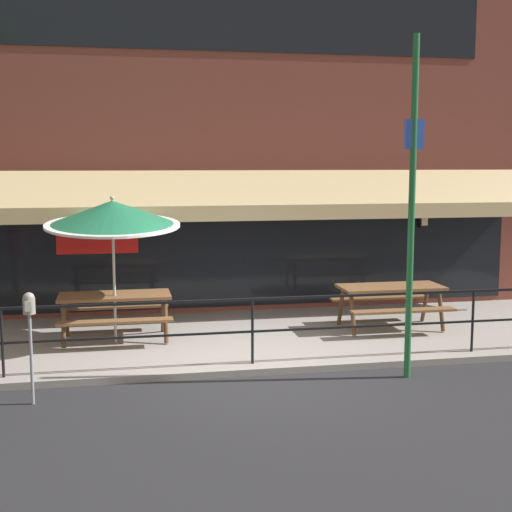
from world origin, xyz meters
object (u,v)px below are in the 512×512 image
parking_meter_near (29,314)px  street_sign_pole (412,207)px  picnic_table_left (115,304)px  picnic_table_centre (391,295)px  patio_umbrella_left (112,214)px

parking_meter_near → street_sign_pole: (5.04, 0.16, 1.26)m
picnic_table_left → parking_meter_near: 2.91m
picnic_table_centre → street_sign_pole: bearing=-106.2°
parking_meter_near → picnic_table_left: bearing=69.2°
picnic_table_centre → street_sign_pole: size_ratio=0.38×
picnic_table_centre → parking_meter_near: (-5.75, -2.58, 0.44)m
picnic_table_centre → patio_umbrella_left: bearing=-179.8°
picnic_table_centre → parking_meter_near: size_ratio=1.27×
street_sign_pole → picnic_table_left: bearing=147.8°
picnic_table_left → picnic_table_centre: same height
picnic_table_left → street_sign_pole: bearing=-32.2°
parking_meter_near → street_sign_pole: street_sign_pole is taller
street_sign_pole → patio_umbrella_left: bearing=149.1°
picnic_table_left → picnic_table_centre: size_ratio=1.00×
picnic_table_centre → picnic_table_left: bearing=178.8°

